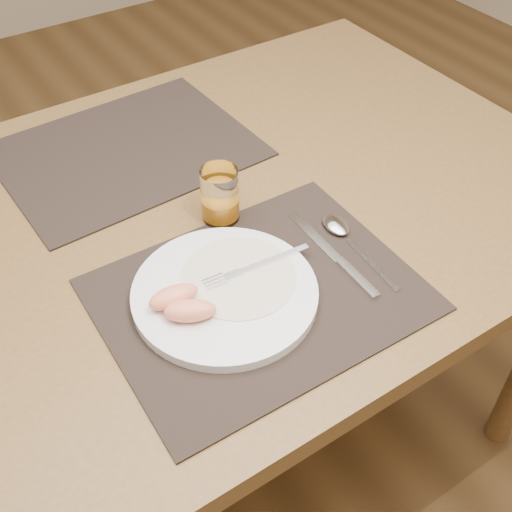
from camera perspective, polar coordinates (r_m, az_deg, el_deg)
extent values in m
plane|color=brown|center=(1.66, -4.12, -16.30)|extent=(5.00, 5.00, 0.00)
cube|color=brown|center=(1.09, -6.03, 2.98)|extent=(1.40, 0.90, 0.04)
cylinder|color=brown|center=(1.84, 6.29, 7.50)|extent=(0.06, 0.06, 0.71)
cube|color=black|center=(0.94, 0.26, -3.44)|extent=(0.46, 0.36, 0.00)
cube|color=black|center=(1.24, -11.42, 9.17)|extent=(0.46, 0.37, 0.00)
cylinder|color=white|center=(0.93, -2.79, -3.33)|extent=(0.27, 0.27, 0.02)
cylinder|color=white|center=(0.94, -1.56, -1.85)|extent=(0.17, 0.17, 0.00)
cube|color=silver|center=(0.96, 1.69, -0.26)|extent=(0.12, 0.02, 0.00)
cube|color=silver|center=(0.94, -2.01, -1.69)|extent=(0.03, 0.02, 0.00)
cube|color=silver|center=(0.93, -3.65, -2.33)|extent=(0.04, 0.03, 0.00)
cube|color=silver|center=(1.03, 5.25, 1.74)|extent=(0.02, 0.13, 0.00)
cube|color=silver|center=(0.97, 9.01, -1.94)|extent=(0.02, 0.09, 0.01)
cube|color=silver|center=(0.99, 10.31, -0.77)|extent=(0.02, 0.13, 0.00)
ellipsoid|color=silver|center=(1.05, 7.10, 2.78)|extent=(0.04, 0.06, 0.01)
cylinder|color=white|center=(1.03, -3.23, 5.45)|extent=(0.06, 0.06, 0.09)
cylinder|color=orange|center=(1.05, -3.17, 4.32)|extent=(0.05, 0.05, 0.03)
ellipsoid|color=#FB8E66|center=(0.88, -5.88, -4.86)|extent=(0.08, 0.06, 0.03)
ellipsoid|color=#FB8E66|center=(0.90, -7.35, -3.61)|extent=(0.08, 0.04, 0.03)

